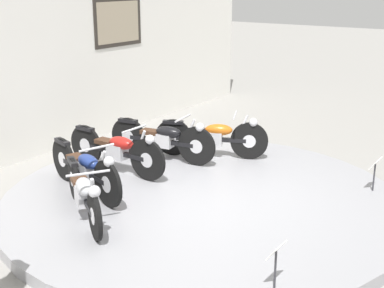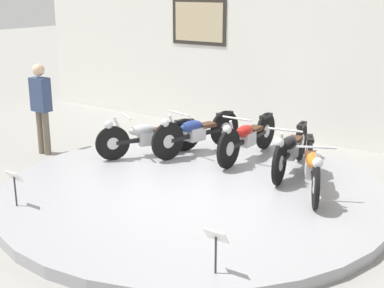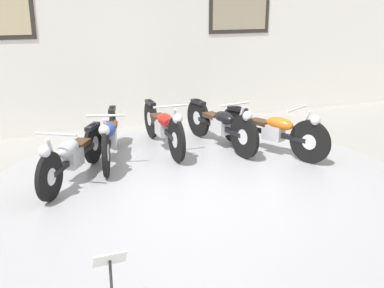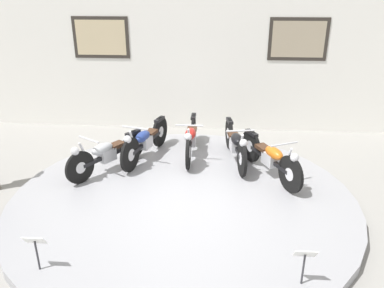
# 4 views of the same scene
# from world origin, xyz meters

# --- Properties ---
(ground_plane) EXTENTS (60.00, 60.00, 0.00)m
(ground_plane) POSITION_xyz_m (0.00, 0.00, 0.00)
(ground_plane) COLOR gray
(display_platform) EXTENTS (5.82, 5.82, 0.16)m
(display_platform) POSITION_xyz_m (0.00, 0.00, 0.08)
(display_platform) COLOR #99999E
(display_platform) RESTS_ON ground_plane
(back_wall) EXTENTS (14.00, 0.22, 4.22)m
(back_wall) POSITION_xyz_m (0.00, 3.88, 2.11)
(back_wall) COLOR white
(back_wall) RESTS_ON ground_plane
(motorcycle_silver) EXTENTS (1.09, 1.68, 0.78)m
(motorcycle_silver) POSITION_xyz_m (-1.55, 0.82, 0.53)
(motorcycle_silver) COLOR black
(motorcycle_silver) RESTS_ON display_platform
(motorcycle_blue) EXTENTS (0.68, 1.96, 0.81)m
(motorcycle_blue) POSITION_xyz_m (-0.92, 1.44, 0.56)
(motorcycle_blue) COLOR black
(motorcycle_blue) RESTS_ON display_platform
(motorcycle_red) EXTENTS (0.54, 2.03, 0.81)m
(motorcycle_red) POSITION_xyz_m (-0.00, 1.67, 0.56)
(motorcycle_red) COLOR black
(motorcycle_red) RESTS_ON display_platform
(motorcycle_black) EXTENTS (0.54, 2.01, 0.81)m
(motorcycle_black) POSITION_xyz_m (0.92, 1.44, 0.56)
(motorcycle_black) COLOR black
(motorcycle_black) RESTS_ON display_platform
(motorcycle_orange) EXTENTS (0.93, 1.83, 0.80)m
(motorcycle_orange) POSITION_xyz_m (1.54, 0.82, 0.55)
(motorcycle_orange) COLOR black
(motorcycle_orange) RESTS_ON display_platform
(info_placard_front_left) EXTENTS (0.26, 0.11, 0.51)m
(info_placard_front_left) POSITION_xyz_m (-1.61, -1.99, 0.53)
(info_placard_front_left) COLOR #333338
(info_placard_front_left) RESTS_ON display_platform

